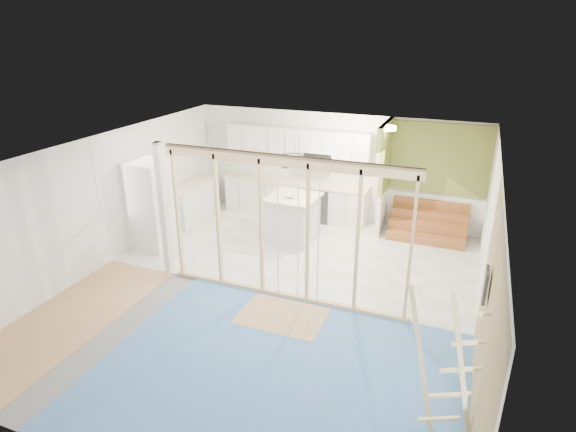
% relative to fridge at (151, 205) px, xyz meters
% --- Properties ---
extents(room, '(7.01, 8.01, 2.61)m').
position_rel_fridge_xyz_m(room, '(3.10, -0.92, 0.34)').
color(room, slate).
rests_on(room, ground).
extents(floor_overlays, '(7.00, 8.00, 0.03)m').
position_rel_fridge_xyz_m(floor_overlays, '(3.17, -0.86, -0.95)').
color(floor_overlays, silver).
rests_on(floor_overlays, room).
extents(stud_frame, '(4.66, 0.14, 2.60)m').
position_rel_fridge_xyz_m(stud_frame, '(2.88, -0.92, 0.62)').
color(stud_frame, '#D1BC80').
rests_on(stud_frame, room).
extents(base_cabinets, '(4.45, 2.24, 0.93)m').
position_rel_fridge_xyz_m(base_cabinets, '(1.49, 2.44, -0.49)').
color(base_cabinets, silver).
rests_on(base_cabinets, room).
extents(upper_cabinets, '(3.60, 0.41, 0.85)m').
position_rel_fridge_xyz_m(upper_cabinets, '(2.26, 2.90, 0.86)').
color(upper_cabinets, silver).
rests_on(upper_cabinets, room).
extents(green_partition, '(2.25, 1.51, 2.60)m').
position_rel_fridge_xyz_m(green_partition, '(5.14, 2.74, -0.02)').
color(green_partition, olive).
rests_on(green_partition, room).
extents(pot_rack, '(0.52, 0.52, 0.72)m').
position_rel_fridge_xyz_m(pot_rack, '(2.79, 0.97, 1.04)').
color(pot_rack, black).
rests_on(pot_rack, room).
extents(sheathing_panel, '(0.02, 4.00, 2.60)m').
position_rel_fridge_xyz_m(sheathing_panel, '(6.58, -2.92, 0.34)').
color(sheathing_panel, tan).
rests_on(sheathing_panel, room).
extents(electrical_panel, '(0.04, 0.30, 0.40)m').
position_rel_fridge_xyz_m(electrical_panel, '(6.53, -2.32, 0.69)').
color(electrical_panel, '#39393E').
rests_on(electrical_panel, room).
extents(ceiling_light, '(0.32, 0.32, 0.08)m').
position_rel_fridge_xyz_m(ceiling_light, '(4.50, 2.08, 1.58)').
color(ceiling_light, '#FFEABF').
rests_on(ceiling_light, room).
extents(fridge, '(0.85, 0.82, 1.92)m').
position_rel_fridge_xyz_m(fridge, '(0.00, 0.00, 0.00)').
color(fridge, white).
rests_on(fridge, room).
extents(island, '(1.12, 1.12, 1.04)m').
position_rel_fridge_xyz_m(island, '(2.66, 1.42, -0.44)').
color(island, silver).
rests_on(island, room).
extents(bowl, '(0.27, 0.27, 0.06)m').
position_rel_fridge_xyz_m(bowl, '(2.66, 1.33, 0.11)').
color(bowl, silver).
rests_on(bowl, island).
extents(soap_bottle_a, '(0.13, 0.13, 0.27)m').
position_rel_fridge_xyz_m(soap_bottle_a, '(0.85, 2.73, 0.11)').
color(soap_bottle_a, '#A2A5B4').
rests_on(soap_bottle_a, base_cabinets).
extents(soap_bottle_b, '(0.12, 0.12, 0.20)m').
position_rel_fridge_xyz_m(soap_bottle_b, '(3.80, 2.90, 0.07)').
color(soap_bottle_b, silver).
rests_on(soap_bottle_b, base_cabinets).
extents(ladder, '(1.05, 0.15, 1.95)m').
position_rel_fridge_xyz_m(ladder, '(6.23, -3.16, 0.04)').
color(ladder, beige).
rests_on(ladder, room).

